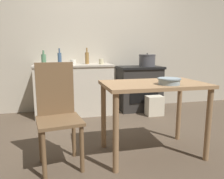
{
  "coord_description": "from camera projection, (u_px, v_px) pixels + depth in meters",
  "views": [
    {
      "loc": [
        -0.71,
        -2.51,
        1.1
      ],
      "look_at": [
        0.0,
        0.4,
        0.56
      ],
      "focal_mm": 35.0,
      "sensor_mm": 36.0,
      "label": 1
    }
  ],
  "objects": [
    {
      "name": "counter_cabinet",
      "position": [
        74.0,
        89.0,
        3.79
      ],
      "size": [
        1.32,
        0.6,
        0.86
      ],
      "color": "beige",
      "rests_on": "ground_plane"
    },
    {
      "name": "bottle_left",
      "position": [
        60.0,
        58.0,
        3.67
      ],
      "size": [
        0.07,
        0.07,
        0.27
      ],
      "color": "#3D5675",
      "rests_on": "counter_cabinet"
    },
    {
      "name": "bottle_mid_left",
      "position": [
        87.0,
        58.0,
        3.84
      ],
      "size": [
        0.07,
        0.07,
        0.28
      ],
      "color": "olive",
      "rests_on": "counter_cabinet"
    },
    {
      "name": "chair",
      "position": [
        58.0,
        112.0,
        2.08
      ],
      "size": [
        0.46,
        0.46,
        0.99
      ],
      "rotation": [
        0.0,
        0.0,
        0.15
      ],
      "color": "brown",
      "rests_on": "ground_plane"
    },
    {
      "name": "mixing_bowl_large",
      "position": [
        169.0,
        81.0,
        2.11
      ],
      "size": [
        0.22,
        0.22,
        0.06
      ],
      "color": "#93A8B2",
      "rests_on": "work_table"
    },
    {
      "name": "work_table",
      "position": [
        153.0,
        95.0,
        2.26
      ],
      "size": [
        1.04,
        0.64,
        0.77
      ],
      "color": "#A87F56",
      "rests_on": "ground_plane"
    },
    {
      "name": "flour_sack",
      "position": [
        154.0,
        106.0,
        3.74
      ],
      "size": [
        0.28,
        0.2,
        0.33
      ],
      "primitive_type": "cube",
      "color": "beige",
      "rests_on": "ground_plane"
    },
    {
      "name": "wall_back",
      "position": [
        97.0,
        41.0,
        4.05
      ],
      "size": [
        8.0,
        0.07,
        2.55
      ],
      "color": "beige",
      "rests_on": "ground_plane"
    },
    {
      "name": "cup_center_left",
      "position": [
        73.0,
        62.0,
        3.65
      ],
      "size": [
        0.09,
        0.09,
        0.08
      ],
      "primitive_type": "cylinder",
      "color": "silver",
      "rests_on": "counter_cabinet"
    },
    {
      "name": "stove",
      "position": [
        139.0,
        88.0,
        4.08
      ],
      "size": [
        0.8,
        0.58,
        0.81
      ],
      "color": "#2D2B28",
      "rests_on": "ground_plane"
    },
    {
      "name": "ground_plane",
      "position": [
        119.0,
        139.0,
        2.76
      ],
      "size": [
        14.0,
        14.0,
        0.0
      ],
      "primitive_type": "plane",
      "color": "brown"
    },
    {
      "name": "stock_pot",
      "position": [
        147.0,
        60.0,
        3.96
      ],
      "size": [
        0.3,
        0.3,
        0.24
      ],
      "color": "#4C4C51",
      "rests_on": "stove"
    },
    {
      "name": "cup_center",
      "position": [
        101.0,
        62.0,
        3.76
      ],
      "size": [
        0.08,
        0.08,
        0.09
      ],
      "primitive_type": "cylinder",
      "color": "beige",
      "rests_on": "counter_cabinet"
    },
    {
      "name": "bottle_far_left",
      "position": [
        44.0,
        59.0,
        3.63
      ],
      "size": [
        0.08,
        0.08,
        0.24
      ],
      "color": "#517F5B",
      "rests_on": "counter_cabinet"
    }
  ]
}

